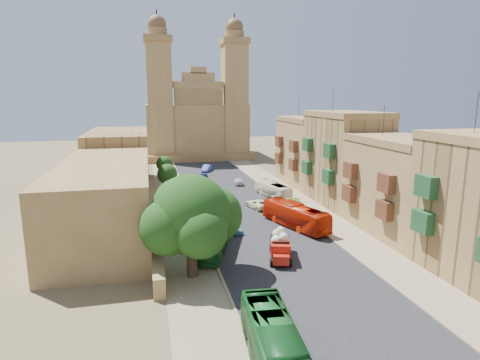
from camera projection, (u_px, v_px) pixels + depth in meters
name	position (u px, v px, depth m)	size (l,w,h in m)	color
ground	(308.00, 285.00, 34.49)	(260.00, 260.00, 0.00)	brown
road_surface	(234.00, 200.00, 63.12)	(14.00, 140.00, 0.01)	black
sidewalk_east	(291.00, 197.00, 65.21)	(5.00, 140.00, 0.01)	#877658
sidewalk_west	(173.00, 203.00, 61.03)	(5.00, 140.00, 0.01)	#877658
kerb_east	(277.00, 197.00, 64.65)	(0.25, 140.00, 0.12)	#877658
kerb_west	(190.00, 202.00, 61.57)	(0.25, 140.00, 0.12)	#877658
townhouse_b	(400.00, 185.00, 47.35)	(9.00, 14.00, 14.90)	olive
townhouse_c	(344.00, 158.00, 60.46)	(9.00, 14.00, 17.40)	#9A7746
townhouse_d	(308.00, 151.00, 73.97)	(9.00, 14.00, 15.90)	olive
west_wall	(154.00, 218.00, 50.65)	(1.00, 40.00, 1.80)	olive
west_building_low	(106.00, 199.00, 46.87)	(10.00, 28.00, 8.40)	olive
west_building_mid	(119.00, 159.00, 71.52)	(10.00, 22.00, 10.00)	#9A7746
church	(196.00, 121.00, 107.59)	(28.00, 22.50, 36.30)	olive
ficus_tree	(192.00, 217.00, 35.13)	(9.35, 8.60, 9.35)	#35251A
street_tree_a	(179.00, 220.00, 43.16)	(2.84, 2.84, 4.37)	#35251A
street_tree_b	(172.00, 195.00, 54.62)	(2.76, 2.76, 4.25)	#35251A
street_tree_c	(167.00, 174.00, 65.95)	(3.34, 3.34, 5.14)	#35251A
street_tree_d	(164.00, 164.00, 77.46)	(3.08, 3.08, 4.74)	#35251A
red_truck	(280.00, 246.00, 39.87)	(3.35, 5.54, 3.06)	#B71C0E
olive_pickup	(293.00, 209.00, 54.73)	(3.13, 4.94, 1.89)	#39541F
bus_green_south	(277.00, 352.00, 22.88)	(2.60, 11.12, 3.10)	#14531F
bus_green_north	(214.00, 237.00, 42.12)	(2.45, 10.48, 2.92)	#16591D
bus_red_east	(295.00, 216.00, 49.62)	(2.48, 10.58, 2.95)	#BC1F05
bus_cream_east	(273.00, 190.00, 64.77)	(2.03, 8.68, 2.42)	#FFF4D0
car_blue_a	(234.00, 228.00, 47.74)	(1.28, 3.19, 1.09)	#4395CA
car_white_a	(201.00, 192.00, 65.72)	(1.43, 4.10, 1.35)	white
car_cream	(258.00, 204.00, 58.29)	(2.13, 4.63, 1.29)	#F4F0C1
car_dkblue	(203.00, 177.00, 77.87)	(1.63, 4.02, 1.17)	#101C45
car_white_b	(238.00, 181.00, 74.18)	(1.54, 3.83, 1.30)	silver
car_blue_b	(207.00, 168.00, 87.51)	(1.46, 4.17, 1.38)	#4764CC
pedestrian_a	(322.00, 223.00, 49.11)	(0.54, 0.36, 1.48)	black
pedestrian_c	(309.00, 214.00, 52.93)	(0.86, 0.36, 1.47)	#3B3B3B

